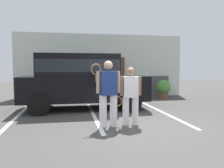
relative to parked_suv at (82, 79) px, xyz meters
The scene contains 9 objects.
ground_plane 3.24m from the parked_suv, 66.23° to the right, with size 40.00×40.00×0.00m, color #423F3D.
parking_stripe_0 2.73m from the parked_suv, 148.96° to the right, with size 0.12×4.40×0.01m, color silver.
parking_stripe_1 1.74m from the parked_suv, 76.50° to the right, with size 0.12×4.40×0.01m, color silver.
parking_stripe_2 3.23m from the parked_suv, 25.03° to the right, with size 0.12×4.40×0.01m, color silver.
house_frontage 3.53m from the parked_suv, 69.47° to the left, with size 8.78×0.40×3.29m.
parked_suv is the anchor object (origin of this frame).
tennis_player_man 2.75m from the parked_suv, 78.71° to the right, with size 0.78×0.31×1.74m.
tennis_player_woman 2.89m from the parked_suv, 66.20° to the right, with size 0.84×0.28×1.57m.
potted_plant_by_porch 4.73m from the parked_suv, 26.45° to the left, with size 0.71×0.71×0.94m.
Camera 1 is at (-1.68, -5.67, 1.58)m, focal length 35.82 mm.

